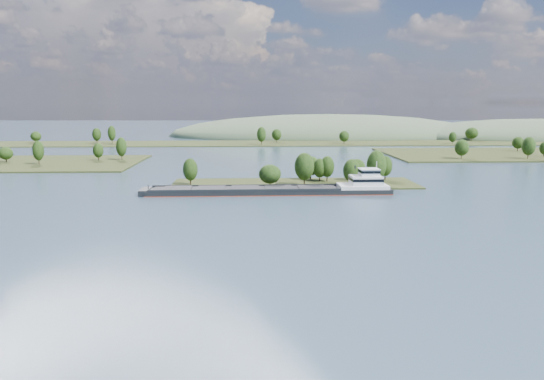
{
  "coord_description": "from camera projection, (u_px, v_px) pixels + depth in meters",
  "views": [
    {
      "loc": [
        -18.08,
        -35.02,
        33.29
      ],
      "look_at": [
        -11.26,
        130.0,
        6.0
      ],
      "focal_mm": 35.0,
      "sensor_mm": 36.0,
      "label": 1
    }
  ],
  "objects": [
    {
      "name": "tree_island",
      "position": [
        310.0,
        175.0,
        216.81
      ],
      "size": [
        100.0,
        30.0,
        15.31
      ],
      "color": "#2B3317",
      "rests_on": "ground"
    },
    {
      "name": "ground",
      "position": [
        311.0,
        215.0,
        158.98
      ],
      "size": [
        1800.0,
        1800.0,
        0.0
      ],
      "primitive_type": "plane",
      "color": "#384A60",
      "rests_on": "ground"
    },
    {
      "name": "cargo_barge",
      "position": [
        285.0,
        189.0,
        196.33
      ],
      "size": [
        92.4,
        12.29,
        12.48
      ],
      "color": "black",
      "rests_on": "ground"
    },
    {
      "name": "hill_west",
      "position": [
        327.0,
        136.0,
        536.02
      ],
      "size": [
        320.0,
        160.0,
        44.0
      ],
      "primitive_type": "ellipsoid",
      "color": "#475D40",
      "rests_on": "ground"
    },
    {
      "name": "back_shoreline",
      "position": [
        282.0,
        143.0,
        435.1
      ],
      "size": [
        900.0,
        60.0,
        15.7
      ],
      "color": "#2B3317",
      "rests_on": "ground"
    },
    {
      "name": "hill_east",
      "position": [
        536.0,
        137.0,
        514.59
      ],
      "size": [
        260.0,
        140.0,
        36.0
      ],
      "primitive_type": "ellipsoid",
      "color": "#475D40",
      "rests_on": "ground"
    }
  ]
}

